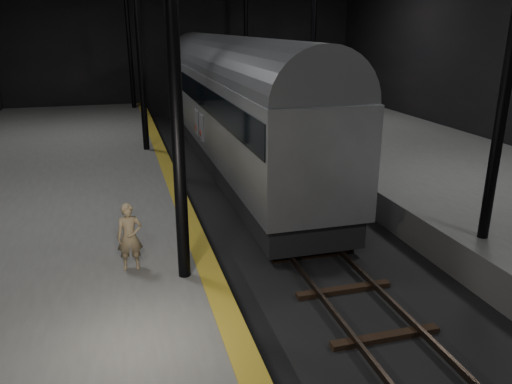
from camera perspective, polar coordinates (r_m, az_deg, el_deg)
name	(u,v)px	position (r m, az deg, el deg)	size (l,w,h in m)	color
ground	(289,230)	(15.79, 3.80, -4.35)	(44.00, 44.00, 0.00)	black
platform_left	(30,242)	(15.04, -24.37, -5.20)	(9.00, 43.80, 1.00)	#4F4E4C
platform_right	(492,194)	(19.33, 25.32, -0.24)	(9.00, 43.80, 1.00)	#4F4E4C
tactile_strip	(185,210)	(14.72, -8.16, -2.03)	(0.50, 43.80, 0.01)	olive
track	(289,228)	(15.77, 3.80, -4.12)	(2.40, 43.00, 0.24)	#3F3328
train	(231,97)	(22.35, -2.82, 10.77)	(3.13, 20.95, 5.60)	#999BA0
woman	(130,237)	(11.22, -14.23, -4.99)	(0.55, 0.36, 1.51)	#8F7A57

